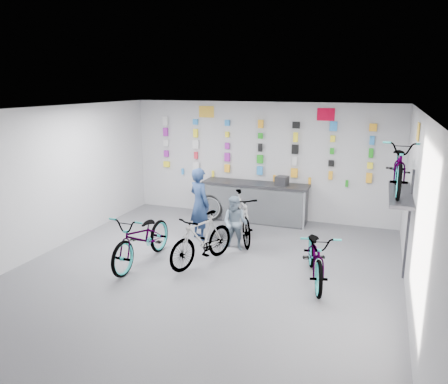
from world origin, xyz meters
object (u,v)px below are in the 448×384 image
at_px(bike_left, 142,238).
at_px(bike_center, 202,239).
at_px(counter, 255,203).
at_px(bike_right, 316,255).
at_px(bike_service, 241,217).
at_px(customer, 235,223).
at_px(clerk, 200,204).

distance_m(bike_left, bike_center, 1.15).
relative_size(counter, bike_right, 1.43).
bearing_deg(bike_left, bike_service, 54.50).
distance_m(counter, bike_service, 1.50).
height_order(counter, customer, customer).
bearing_deg(bike_right, clerk, 139.94).
xyz_separation_m(bike_center, bike_right, (2.20, -0.03, -0.01)).
relative_size(bike_right, customer, 1.63).
xyz_separation_m(clerk, customer, (0.98, -0.38, -0.24)).
distance_m(bike_left, bike_service, 2.36).
xyz_separation_m(bike_left, bike_service, (1.41, 1.89, 0.02)).
bearing_deg(bike_service, bike_left, -155.78).
bearing_deg(bike_left, clerk, 75.38).
height_order(counter, bike_center, bike_center).
height_order(counter, bike_left, bike_left).
bearing_deg(bike_right, bike_service, 126.30).
distance_m(bike_center, bike_service, 1.54).
bearing_deg(counter, bike_right, -56.73).
xyz_separation_m(bike_left, bike_center, (1.09, 0.38, -0.02)).
distance_m(bike_right, clerk, 3.13).
bearing_deg(bike_center, bike_right, 20.57).
bearing_deg(customer, bike_right, -26.83).
distance_m(counter, clerk, 1.90).
relative_size(bike_service, customer, 1.58).
height_order(bike_right, customer, customer).
distance_m(clerk, customer, 1.07).
bearing_deg(bike_right, bike_left, 171.63).
xyz_separation_m(bike_right, customer, (-1.83, 0.97, 0.08)).
bearing_deg(counter, bike_center, -94.04).
bearing_deg(bike_center, clerk, 135.92).
distance_m(counter, bike_center, 3.02).
distance_m(bike_right, bike_service, 2.43).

